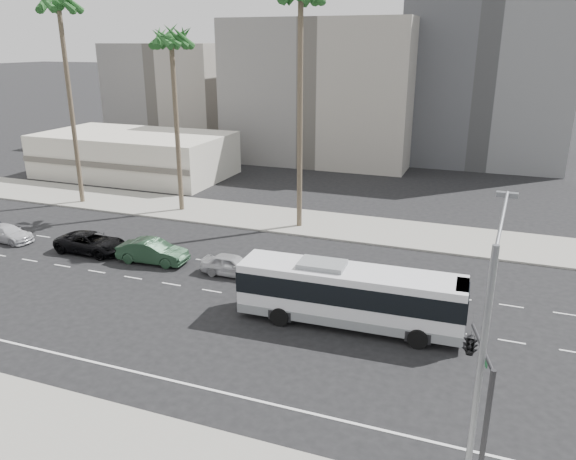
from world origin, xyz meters
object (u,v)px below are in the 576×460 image
at_px(streetlight_corner, 483,353).
at_px(palm_mid, 171,44).
at_px(palm_near, 301,0).
at_px(traffic_signal, 472,351).
at_px(car_a, 232,265).
at_px(palm_far, 59,9).
at_px(car_d, 8,233).
at_px(car_c, 91,243).
at_px(car_b, 153,252).
at_px(city_bus, 350,294).

distance_m(streetlight_corner, palm_mid, 39.52).
height_order(palm_near, palm_mid, palm_near).
xyz_separation_m(traffic_signal, palm_near, (-15.15, 24.42, 13.44)).
relative_size(car_a, streetlight_corner, 0.43).
bearing_deg(palm_near, palm_far, -178.95).
bearing_deg(traffic_signal, car_d, 145.90).
bearing_deg(palm_near, car_a, -94.09).
distance_m(car_a, car_c, 11.86).
bearing_deg(car_b, palm_near, -35.35).
relative_size(car_a, palm_near, 0.21).
bearing_deg(traffic_signal, palm_far, 133.22).
bearing_deg(car_b, car_d, 87.62).
distance_m(car_d, palm_near, 29.48).
bearing_deg(car_b, palm_far, 51.51).
xyz_separation_m(car_c, car_d, (-7.98, -0.30, -0.12)).
height_order(palm_near, palm_far, palm_near).
distance_m(city_bus, streetlight_corner, 13.31).
relative_size(city_bus, streetlight_corner, 1.25).
distance_m(car_a, car_b, 6.36).
xyz_separation_m(car_a, streetlight_corner, (16.30, -14.65, 4.96)).
bearing_deg(streetlight_corner, traffic_signal, 104.16).
bearing_deg(car_d, streetlight_corner, -108.56).
bearing_deg(car_b, city_bus, -107.75).
bearing_deg(city_bus, car_a, 154.53).
bearing_deg(palm_mid, traffic_signal, -42.72).
distance_m(car_c, streetlight_corner, 32.18).
relative_size(car_b, palm_near, 0.26).
bearing_deg(car_b, streetlight_corner, -126.16).
relative_size(city_bus, traffic_signal, 2.21).
relative_size(car_b, palm_mid, 0.31).
bearing_deg(city_bus, car_d, 170.45).
bearing_deg(palm_far, car_c, -47.32).
distance_m(city_bus, traffic_signal, 11.56).
relative_size(car_a, car_d, 0.96).
distance_m(car_c, traffic_signal, 31.02).
relative_size(car_a, car_b, 0.84).
bearing_deg(car_a, palm_mid, 42.64).
distance_m(city_bus, palm_far, 38.15).
xyz_separation_m(car_b, palm_far, (-15.54, 11.00, 17.09)).
height_order(streetlight_corner, palm_mid, palm_mid).
height_order(car_b, streetlight_corner, streetlight_corner).
relative_size(car_b, streetlight_corner, 0.51).
bearing_deg(palm_mid, palm_near, -3.27).
height_order(car_a, traffic_signal, traffic_signal).
distance_m(streetlight_corner, palm_far, 47.63).
relative_size(streetlight_corner, palm_far, 0.51).
xyz_separation_m(city_bus, car_b, (-15.62, 4.05, -1.04)).
distance_m(city_bus, palm_near, 24.01).
distance_m(car_b, streetlight_corner, 27.43).
bearing_deg(car_b, car_a, -93.49).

